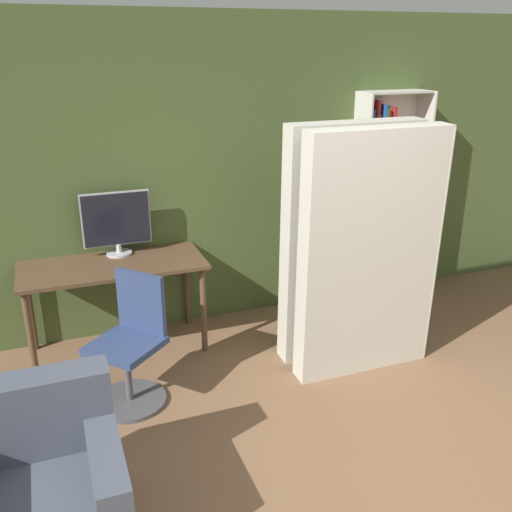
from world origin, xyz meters
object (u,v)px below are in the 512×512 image
bookshelf (378,205)px  mattress_far (349,243)px  armchair (37,495)px  mattress_near (370,256)px  office_chair (131,352)px  monitor (116,222)px

bookshelf → mattress_far: 1.18m
armchair → mattress_near: bearing=20.6°
bookshelf → armchair: bearing=-147.1°
office_chair → mattress_near: (1.78, -0.21, 0.57)m
mattress_far → armchair: bearing=-153.1°
office_chair → bookshelf: bookshelf is taller
mattress_far → mattress_near: bearing=-90.0°
office_chair → armchair: bearing=-120.3°
mattress_far → armchair: (-2.44, -1.24, -0.63)m
monitor → office_chair: 1.18m
bookshelf → mattress_near: bookshelf is taller
armchair → monitor: bearing=70.4°
monitor → mattress_far: 1.90m
mattress_far → office_chair: bearing=-176.5°
monitor → armchair: 2.34m
mattress_near → office_chair: bearing=173.3°
mattress_near → bookshelf: bearing=55.8°
monitor → armchair: monitor is taller
monitor → mattress_far: mattress_far is taller
office_chair → mattress_far: bearing=3.5°
mattress_near → mattress_far: size_ratio=1.00×
monitor → bookshelf: (2.49, 0.00, -0.10)m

